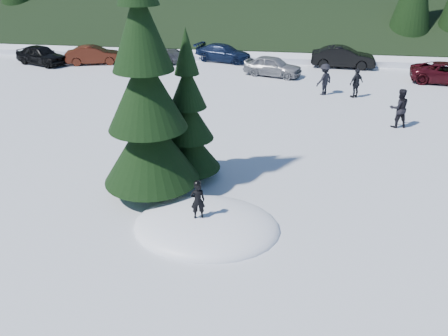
# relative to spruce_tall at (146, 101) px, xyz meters

# --- Properties ---
(ground) EXTENTS (200.00, 200.00, 0.00)m
(ground) POSITION_rel_spruce_tall_xyz_m (2.20, -1.80, -3.32)
(ground) COLOR white
(ground) RESTS_ON ground
(snow_mound) EXTENTS (4.48, 3.52, 0.96)m
(snow_mound) POSITION_rel_spruce_tall_xyz_m (2.20, -1.80, -3.32)
(snow_mound) COLOR white
(snow_mound) RESTS_ON ground
(spruce_tall) EXTENTS (3.20, 3.20, 8.60)m
(spruce_tall) POSITION_rel_spruce_tall_xyz_m (0.00, 0.00, 0.00)
(spruce_tall) COLOR black
(spruce_tall) RESTS_ON ground
(spruce_short) EXTENTS (2.20, 2.20, 5.37)m
(spruce_short) POSITION_rel_spruce_tall_xyz_m (1.00, 1.40, -1.22)
(spruce_short) COLOR black
(spruce_short) RESTS_ON ground
(child_skier) EXTENTS (0.48, 0.38, 1.15)m
(child_skier) POSITION_rel_spruce_tall_xyz_m (2.01, -2.02, -2.27)
(child_skier) COLOR black
(child_skier) RESTS_ON snow_mound
(adult_0) EXTENTS (1.05, 0.91, 1.86)m
(adult_0) POSITION_rel_spruce_tall_xyz_m (9.57, 7.94, -2.39)
(adult_0) COLOR black
(adult_0) RESTS_ON ground
(adult_1) EXTENTS (1.01, 0.94, 1.67)m
(adult_1) POSITION_rel_spruce_tall_xyz_m (8.15, 12.50, -2.48)
(adult_1) COLOR black
(adult_1) RESTS_ON ground
(adult_2) EXTENTS (1.27, 1.31, 1.80)m
(adult_2) POSITION_rel_spruce_tall_xyz_m (6.38, 12.81, -2.42)
(adult_2) COLOR black
(adult_2) RESTS_ON ground
(car_0) EXTENTS (4.46, 3.04, 1.41)m
(car_0) POSITION_rel_spruce_tall_xyz_m (-13.85, 17.46, -2.61)
(car_0) COLOR black
(car_0) RESTS_ON ground
(car_1) EXTENTS (4.26, 2.50, 1.33)m
(car_1) POSITION_rel_spruce_tall_xyz_m (-10.06, 18.23, -2.66)
(car_1) COLOR #3D150B
(car_1) RESTS_ON ground
(car_2) EXTENTS (4.60, 2.15, 1.28)m
(car_2) POSITION_rel_spruce_tall_xyz_m (-5.82, 19.48, -2.68)
(car_2) COLOR #43454A
(car_2) RESTS_ON ground
(car_3) EXTENTS (4.73, 2.91, 1.28)m
(car_3) POSITION_rel_spruce_tall_xyz_m (-0.70, 20.50, -2.68)
(car_3) COLOR #0E1832
(car_3) RESTS_ON ground
(car_4) EXTENTS (4.18, 2.66, 1.32)m
(car_4) POSITION_rel_spruce_tall_xyz_m (3.22, 16.71, -2.66)
(car_4) COLOR gray
(car_4) RESTS_ON ground
(car_5) EXTENTS (4.57, 1.85, 1.48)m
(car_5) POSITION_rel_spruce_tall_xyz_m (8.10, 19.88, -2.58)
(car_5) COLOR black
(car_5) RESTS_ON ground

